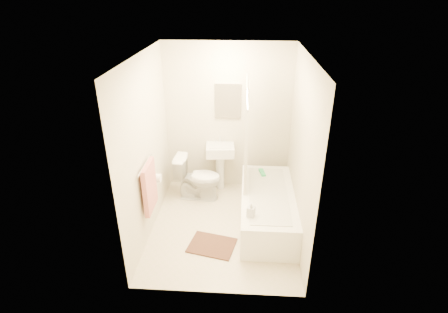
# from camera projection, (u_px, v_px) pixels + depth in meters

# --- Properties ---
(floor) EXTENTS (2.40, 2.40, 0.00)m
(floor) POSITION_uv_depth(u_px,v_px,m) (223.00, 227.00, 5.01)
(floor) COLOR beige
(floor) RESTS_ON ground
(ceiling) EXTENTS (2.40, 2.40, 0.00)m
(ceiling) POSITION_uv_depth(u_px,v_px,m) (223.00, 55.00, 3.95)
(ceiling) COLOR white
(ceiling) RESTS_ON ground
(wall_back) EXTENTS (2.00, 0.02, 2.40)m
(wall_back) POSITION_uv_depth(u_px,v_px,m) (228.00, 119.00, 5.56)
(wall_back) COLOR beige
(wall_back) RESTS_ON ground
(wall_left) EXTENTS (0.02, 2.40, 2.40)m
(wall_left) POSITION_uv_depth(u_px,v_px,m) (146.00, 149.00, 4.54)
(wall_left) COLOR beige
(wall_left) RESTS_ON ground
(wall_right) EXTENTS (0.02, 2.40, 2.40)m
(wall_right) POSITION_uv_depth(u_px,v_px,m) (301.00, 153.00, 4.42)
(wall_right) COLOR beige
(wall_right) RESTS_ON ground
(mirror) EXTENTS (0.40, 0.03, 0.55)m
(mirror) POSITION_uv_depth(u_px,v_px,m) (228.00, 101.00, 5.41)
(mirror) COLOR white
(mirror) RESTS_ON wall_back
(curtain_rod) EXTENTS (0.03, 1.70, 0.03)m
(curtain_rod) POSITION_uv_depth(u_px,v_px,m) (248.00, 88.00, 4.20)
(curtain_rod) COLOR silver
(curtain_rod) RESTS_ON wall_back
(shower_curtain) EXTENTS (0.04, 0.80, 1.55)m
(shower_curtain) POSITION_uv_depth(u_px,v_px,m) (246.00, 135.00, 4.90)
(shower_curtain) COLOR silver
(shower_curtain) RESTS_ON curtain_rod
(towel_bar) EXTENTS (0.02, 0.60, 0.02)m
(towel_bar) POSITION_uv_depth(u_px,v_px,m) (145.00, 165.00, 4.36)
(towel_bar) COLOR silver
(towel_bar) RESTS_ON wall_left
(towel) EXTENTS (0.06, 0.45, 0.66)m
(towel) POSITION_uv_depth(u_px,v_px,m) (150.00, 187.00, 4.50)
(towel) COLOR #CC7266
(towel) RESTS_ON towel_bar
(toilet_paper) EXTENTS (0.11, 0.12, 0.12)m
(toilet_paper) POSITION_uv_depth(u_px,v_px,m) (157.00, 178.00, 4.86)
(toilet_paper) COLOR white
(toilet_paper) RESTS_ON wall_left
(toilet) EXTENTS (0.75, 0.46, 0.71)m
(toilet) POSITION_uv_depth(u_px,v_px,m) (198.00, 178.00, 5.55)
(toilet) COLOR white
(toilet) RESTS_ON floor
(sink) EXTENTS (0.48, 0.39, 0.88)m
(sink) POSITION_uv_depth(u_px,v_px,m) (220.00, 165.00, 5.77)
(sink) COLOR silver
(sink) RESTS_ON floor
(bathtub) EXTENTS (0.74, 1.69, 0.48)m
(bathtub) POSITION_uv_depth(u_px,v_px,m) (267.00, 208.00, 5.02)
(bathtub) COLOR white
(bathtub) RESTS_ON floor
(bath_mat) EXTENTS (0.67, 0.56, 0.02)m
(bath_mat) POSITION_uv_depth(u_px,v_px,m) (212.00, 245.00, 4.64)
(bath_mat) COLOR #4A221D
(bath_mat) RESTS_ON floor
(soap_bottle) EXTENTS (0.12, 0.12, 0.20)m
(soap_bottle) POSITION_uv_depth(u_px,v_px,m) (251.00, 210.00, 4.39)
(soap_bottle) COLOR white
(soap_bottle) RESTS_ON bathtub
(scrub_brush) EXTENTS (0.11, 0.23, 0.04)m
(scrub_brush) POSITION_uv_depth(u_px,v_px,m) (262.00, 173.00, 5.42)
(scrub_brush) COLOR #30BE63
(scrub_brush) RESTS_ON bathtub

